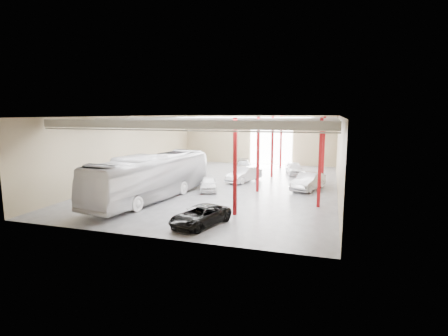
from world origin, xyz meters
The scene contains 8 objects.
depot_shell centered at (0.13, 0.48, 4.98)m, with size 22.12×32.12×7.06m.
coach_bus centered at (-4.28, -7.58, 1.93)m, with size 3.24×13.84×3.85m, color silver.
black_sedan centered at (2.26, -13.00, 0.65)m, with size 2.14×4.65×1.29m, color black.
car_row_a centered at (-0.75, -3.00, 0.66)m, with size 1.56×3.88×1.32m, color white.
car_row_b centered at (1.42, 2.20, 0.80)m, with size 1.70×4.86×1.60m, color silver.
car_row_c centered at (-0.34, 9.00, 0.69)m, with size 1.92×4.72×1.37m, color gray.
car_right_near centered at (8.30, 0.25, 0.82)m, with size 1.74×5.00×1.65m, color #AAAAAF.
car_right_far centered at (6.14, 8.46, 0.75)m, with size 1.76×4.38×1.49m, color silver.
Camera 1 is at (10.31, -33.67, 7.28)m, focal length 28.00 mm.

